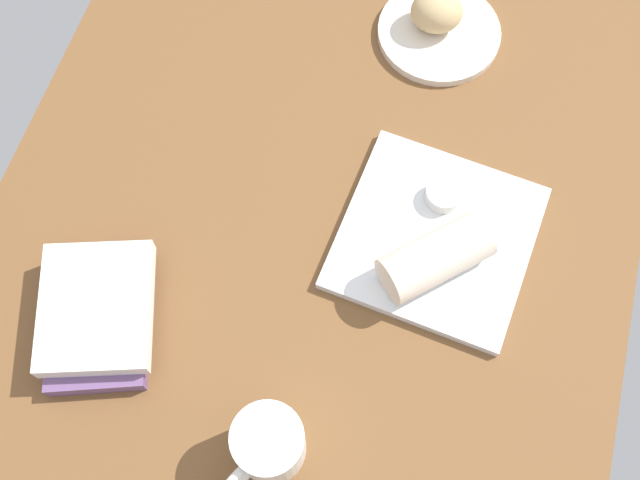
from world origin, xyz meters
TOP-DOWN VIEW (x-y plane):
  - dining_table at (0.00, 0.00)cm, footprint 110.00×90.00cm
  - round_plate at (-35.35, 10.07)cm, footprint 19.14×19.14cm
  - scone_pastry at (-36.11, 9.02)cm, footprint 8.35×9.18cm
  - square_plate at (-1.31, 17.23)cm, footprint 28.15×28.15cm
  - sauce_cup at (-7.05, 16.74)cm, footprint 5.03×5.03cm
  - breakfast_wrap at (3.29, 17.62)cm, footprint 15.13×15.22cm
  - book_stack at (22.06, -23.01)cm, footprint 22.95×19.05cm
  - coffee_mug at (32.47, 3.58)cm, footprint 13.24×8.90cm

SIDE VIEW (x-z plane):
  - dining_table at x=0.00cm, z-range 0.00..4.00cm
  - round_plate at x=-35.35cm, z-range 4.00..5.40cm
  - square_plate at x=-1.31cm, z-range 4.00..5.60cm
  - sauce_cup at x=-7.05cm, z-range 5.69..7.85cm
  - book_stack at x=22.06cm, z-range 3.98..9.60cm
  - scone_pastry at x=-36.11cm, z-range 5.40..11.53cm
  - breakfast_wrap at x=3.29cm, z-range 5.60..12.27cm
  - coffee_mug at x=32.47cm, z-range 4.11..13.98cm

